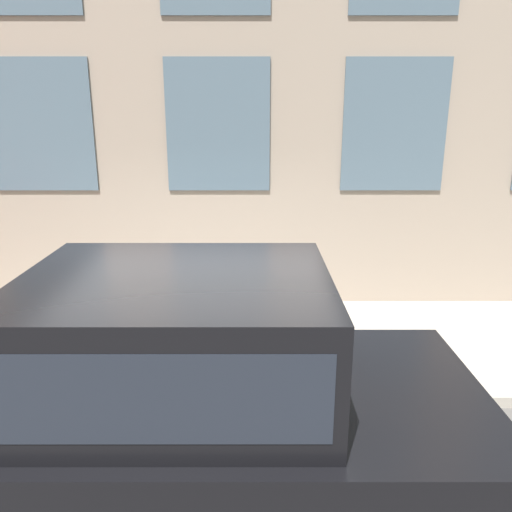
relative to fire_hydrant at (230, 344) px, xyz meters
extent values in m
plane|color=#514F4C|center=(-0.50, 0.25, -0.48)|extent=(80.00, 80.00, 0.00)
cube|color=#A8A093|center=(0.86, 0.25, -0.42)|extent=(2.73, 60.00, 0.13)
cube|color=gray|center=(2.38, 0.25, 3.36)|extent=(0.30, 40.00, 7.68)
cube|color=#4C6070|center=(2.21, -2.24, 2.29)|extent=(0.03, 1.46, 1.82)
cube|color=#4C6070|center=(2.21, 0.25, 2.29)|extent=(0.03, 1.46, 1.82)
cube|color=#4C6070|center=(2.21, 2.73, 2.29)|extent=(0.03, 1.46, 1.82)
cylinder|color=#2D7260|center=(0.00, 0.00, -0.33)|extent=(0.29, 0.29, 0.04)
cylinder|color=#2D7260|center=(0.00, 0.00, -0.06)|extent=(0.22, 0.22, 0.58)
sphere|color=#2C5D50|center=(0.00, 0.00, 0.23)|extent=(0.23, 0.23, 0.23)
cylinder|color=black|center=(0.00, 0.00, 0.30)|extent=(0.08, 0.08, 0.09)
cylinder|color=#2D7260|center=(0.00, -0.16, 0.01)|extent=(0.09, 0.10, 0.09)
cylinder|color=#2D7260|center=(0.00, 0.16, 0.01)|extent=(0.09, 0.10, 0.09)
cylinder|color=#726651|center=(0.24, -0.57, -0.02)|extent=(0.10, 0.10, 0.67)
cylinder|color=#726651|center=(0.38, -0.57, -0.02)|extent=(0.10, 0.10, 0.67)
cube|color=#1E59A5|center=(0.31, -0.57, 0.57)|extent=(0.18, 0.13, 0.50)
cylinder|color=#1E59A5|center=(0.18, -0.57, 0.58)|extent=(0.08, 0.08, 0.48)
cylinder|color=#1E59A5|center=(0.44, -0.57, 0.58)|extent=(0.08, 0.08, 0.48)
sphere|color=brown|center=(0.31, -0.57, 0.93)|extent=(0.22, 0.22, 0.22)
cylinder|color=black|center=(-1.07, 1.56, -0.12)|extent=(0.24, 0.72, 0.72)
cylinder|color=black|center=(-1.07, -1.08, -0.12)|extent=(0.24, 0.72, 0.72)
cube|color=black|center=(-1.90, 0.24, 0.24)|extent=(1.90, 4.26, 0.73)
cube|color=black|center=(-1.90, 0.24, 1.02)|extent=(1.68, 2.04, 0.82)
cube|color=#1E232D|center=(-1.90, 0.24, 1.02)|extent=(1.69, 1.88, 0.53)
camera|label=1|loc=(-5.02, -0.28, 2.45)|focal=35.00mm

